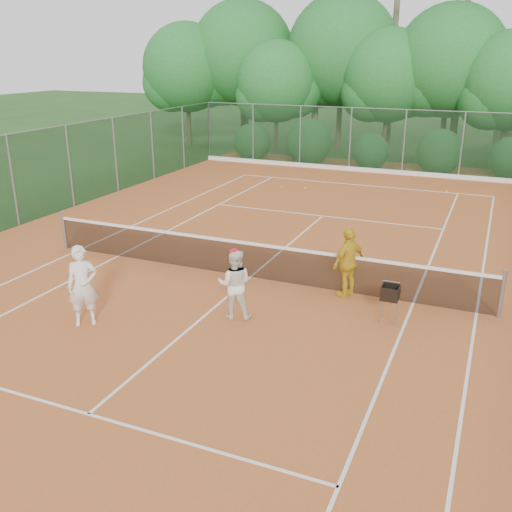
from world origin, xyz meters
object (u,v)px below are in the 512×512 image
at_px(player_center_grp, 235,284).
at_px(ball_hopper, 390,293).
at_px(player_white, 83,286).
at_px(player_yellow, 348,263).

bearing_deg(player_center_grp, ball_hopper, 19.63).
relative_size(player_white, player_center_grp, 1.10).
distance_m(player_white, player_yellow, 5.96).
bearing_deg(player_white, player_yellow, -1.64).
xyz_separation_m(player_yellow, ball_hopper, (1.17, -1.00, -0.19)).
distance_m(player_white, ball_hopper, 6.47).
height_order(player_center_grp, ball_hopper, player_center_grp).
xyz_separation_m(player_white, player_center_grp, (2.78, 1.53, -0.08)).
relative_size(player_center_grp, player_yellow, 0.95).
bearing_deg(player_white, player_center_grp, -10.44).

